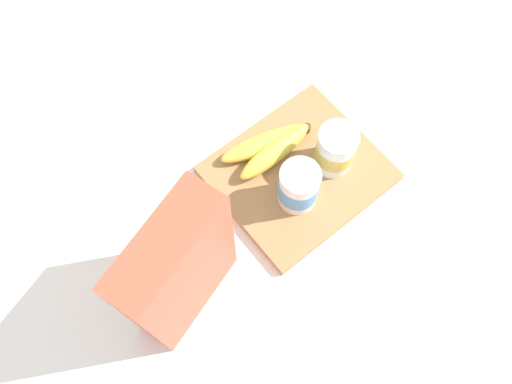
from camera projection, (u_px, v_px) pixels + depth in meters
ground_plane at (298, 175)px, 0.99m from camera, size 2.40×2.40×0.00m
cutting_board at (298, 173)px, 0.99m from camera, size 0.29×0.26×0.02m
cereal_box at (179, 272)px, 0.78m from camera, size 0.20×0.12×0.29m
yogurt_cup_front at (335, 150)px, 0.94m from camera, size 0.07×0.07×0.10m
yogurt_cup_back at (298, 187)px, 0.91m from camera, size 0.07×0.07×0.10m
banana_bunch at (270, 147)px, 0.97m from camera, size 0.18×0.09×0.04m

